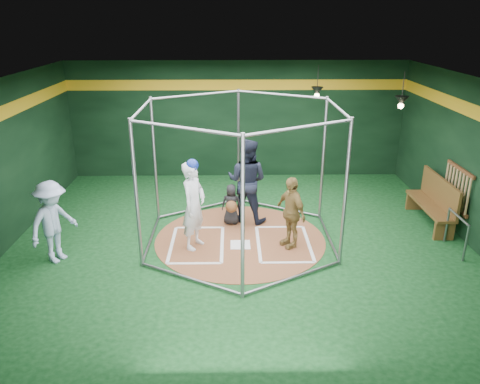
{
  "coord_description": "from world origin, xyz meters",
  "views": [
    {
      "loc": [
        -0.18,
        -9.44,
        4.72
      ],
      "look_at": [
        0.0,
        0.1,
        1.1
      ],
      "focal_mm": 35.0,
      "sensor_mm": 36.0,
      "label": 1
    }
  ],
  "objects_px": {
    "visitor_leopard": "(291,212)",
    "umpire": "(247,181)",
    "batter_figure": "(194,205)",
    "dugout_bench": "(434,200)"
  },
  "relations": [
    {
      "from": "batter_figure",
      "to": "umpire",
      "type": "height_order",
      "value": "umpire"
    },
    {
      "from": "batter_figure",
      "to": "umpire",
      "type": "bearing_deg",
      "value": 49.86
    },
    {
      "from": "visitor_leopard",
      "to": "umpire",
      "type": "distance_m",
      "value": 1.65
    },
    {
      "from": "umpire",
      "to": "batter_figure",
      "type": "bearing_deg",
      "value": 71.31
    },
    {
      "from": "visitor_leopard",
      "to": "dugout_bench",
      "type": "relative_size",
      "value": 0.79
    },
    {
      "from": "batter_figure",
      "to": "visitor_leopard",
      "type": "bearing_deg",
      "value": 0.29
    },
    {
      "from": "dugout_bench",
      "to": "batter_figure",
      "type": "bearing_deg",
      "value": -168.7
    },
    {
      "from": "umpire",
      "to": "dugout_bench",
      "type": "bearing_deg",
      "value": -161.88
    },
    {
      "from": "batter_figure",
      "to": "visitor_leopard",
      "type": "relative_size",
      "value": 1.26
    },
    {
      "from": "visitor_leopard",
      "to": "dugout_bench",
      "type": "height_order",
      "value": "visitor_leopard"
    }
  ]
}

